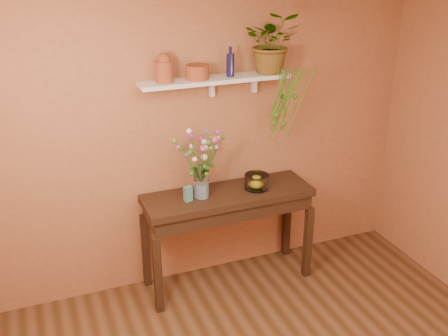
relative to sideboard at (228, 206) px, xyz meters
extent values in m
plane|color=silver|center=(-0.11, -1.73, 1.91)|extent=(4.00, 4.00, 0.00)
cube|color=#B66F3E|center=(-0.11, 0.27, 0.56)|extent=(4.00, 0.04, 2.70)
cube|color=#362415|center=(0.00, 0.00, 0.10)|extent=(1.52, 0.49, 0.07)
cube|color=#362415|center=(0.00, 0.00, 0.00)|extent=(1.46, 0.45, 0.13)
cube|color=#362415|center=(-0.73, -0.21, -0.43)|extent=(0.07, 0.07, 0.73)
cube|color=#362415|center=(0.73, -0.21, -0.43)|extent=(0.07, 0.07, 0.73)
cube|color=#362415|center=(-0.73, 0.21, -0.43)|extent=(0.07, 0.07, 0.73)
cube|color=#362415|center=(0.73, 0.21, -0.43)|extent=(0.07, 0.07, 0.73)
cube|color=white|center=(-0.06, 0.14, 1.13)|extent=(1.30, 0.24, 0.04)
cube|color=white|center=(-0.06, 0.23, 1.04)|extent=(0.04, 0.05, 0.15)
cube|color=white|center=(0.34, 0.23, 1.04)|extent=(0.04, 0.05, 0.15)
cylinder|color=#993A1E|center=(-0.50, 0.13, 1.23)|extent=(0.17, 0.17, 0.17)
sphere|color=#993A1E|center=(-0.50, 0.13, 1.33)|extent=(0.11, 0.11, 0.11)
cylinder|color=#993A1E|center=(-0.22, 0.14, 1.21)|extent=(0.21, 0.21, 0.12)
cylinder|color=#14113B|center=(0.07, 0.13, 1.24)|extent=(0.09, 0.09, 0.19)
cylinder|color=#14113B|center=(0.07, 0.13, 1.37)|extent=(0.03, 0.03, 0.06)
imported|color=#356919|center=(0.45, 0.12, 1.41)|extent=(0.59, 0.55, 0.52)
cylinder|color=#356919|center=(0.49, -0.06, 0.94)|extent=(0.13, 0.24, 0.58)
cylinder|color=#388817|center=(0.54, -0.06, 0.92)|extent=(0.03, 0.34, 0.62)
cylinder|color=#388817|center=(0.52, -0.02, 1.03)|extent=(0.04, 0.08, 0.40)
cylinder|color=#356919|center=(0.47, -0.02, 1.00)|extent=(0.14, 0.09, 0.45)
cylinder|color=#388817|center=(0.42, -0.07, 1.03)|extent=(0.01, 0.21, 0.41)
cylinder|color=#388817|center=(0.46, -0.01, 0.96)|extent=(0.12, 0.07, 0.54)
cylinder|color=#356919|center=(0.54, 0.00, 0.93)|extent=(0.02, 0.13, 0.59)
cylinder|color=#388817|center=(0.42, -0.06, 1.00)|extent=(0.03, 0.26, 0.46)
cylinder|color=#388817|center=(0.64, -0.05, 0.86)|extent=(0.22, 0.15, 0.74)
cylinder|color=#356919|center=(0.48, -0.02, 0.97)|extent=(0.04, 0.08, 0.51)
cylinder|color=#388817|center=(0.50, -0.06, 0.89)|extent=(0.22, 0.12, 0.67)
cylinder|color=#388817|center=(0.54, -0.03, 0.97)|extent=(0.27, 0.15, 0.52)
cylinder|color=#356919|center=(0.52, -0.01, 0.90)|extent=(0.16, 0.14, 0.65)
cylinder|color=#388817|center=(0.52, -0.07, 1.03)|extent=(0.10, 0.22, 0.40)
cylinder|color=#388817|center=(0.60, -0.04, 0.93)|extent=(0.11, 0.14, 0.59)
cylinder|color=#356919|center=(0.48, -0.01, 1.03)|extent=(0.11, 0.06, 0.40)
cylinder|color=#388817|center=(0.43, -0.04, 0.90)|extent=(0.01, 0.15, 0.65)
sphere|color=#356919|center=(0.41, -0.07, 0.82)|extent=(0.05, 0.05, 0.05)
sphere|color=#356919|center=(0.59, -0.06, 0.97)|extent=(0.05, 0.05, 0.05)
sphere|color=#356919|center=(0.52, 0.02, 0.95)|extent=(0.05, 0.05, 0.05)
sphere|color=#356919|center=(0.52, -0.02, 0.71)|extent=(0.05, 0.05, 0.05)
cylinder|color=white|center=(-0.25, 0.00, 0.27)|extent=(0.13, 0.13, 0.28)
cylinder|color=silver|center=(-0.25, 0.00, 0.20)|extent=(0.12, 0.12, 0.13)
cylinder|color=#386B28|center=(-0.24, -0.08, 0.47)|extent=(0.03, 0.18, 0.36)
sphere|color=#5E9A2E|center=(-0.22, -0.17, 0.65)|extent=(0.03, 0.03, 0.03)
cylinder|color=#386B28|center=(-0.24, -0.04, 0.45)|extent=(0.02, 0.09, 0.33)
sphere|color=silver|center=(-0.24, -0.08, 0.62)|extent=(0.05, 0.05, 0.05)
cylinder|color=#386B28|center=(-0.21, -0.07, 0.50)|extent=(0.08, 0.15, 0.42)
sphere|color=#C032A7|center=(-0.17, -0.14, 0.70)|extent=(0.06, 0.06, 0.06)
cylinder|color=#386B28|center=(-0.19, -0.04, 0.49)|extent=(0.13, 0.10, 0.41)
sphere|color=silver|center=(-0.13, -0.09, 0.69)|extent=(0.03, 0.03, 0.03)
cylinder|color=#386B28|center=(-0.19, -0.06, 0.52)|extent=(0.12, 0.13, 0.47)
sphere|color=#C032A7|center=(-0.14, -0.12, 0.76)|extent=(0.04, 0.04, 0.04)
cylinder|color=#386B28|center=(-0.19, -0.02, 0.44)|extent=(0.13, 0.05, 0.31)
sphere|color=silver|center=(-0.13, -0.04, 0.59)|extent=(0.03, 0.03, 0.03)
cylinder|color=#386B28|center=(-0.16, -0.03, 0.49)|extent=(0.18, 0.08, 0.40)
sphere|color=#356919|center=(-0.07, -0.07, 0.69)|extent=(0.04, 0.04, 0.04)
cylinder|color=#386B28|center=(-0.18, 0.00, 0.43)|extent=(0.16, 0.01, 0.29)
sphere|color=#C032A7|center=(-0.10, 0.00, 0.57)|extent=(0.05, 0.05, 0.05)
cylinder|color=#386B28|center=(-0.20, 0.03, 0.45)|extent=(0.10, 0.07, 0.32)
sphere|color=#5E9A2E|center=(-0.16, 0.06, 0.61)|extent=(0.05, 0.05, 0.05)
cylinder|color=#386B28|center=(-0.20, 0.05, 0.49)|extent=(0.10, 0.12, 0.41)
sphere|color=#4B6ED6|center=(-0.15, 0.11, 0.69)|extent=(0.03, 0.03, 0.03)
cylinder|color=#386B28|center=(-0.18, 0.05, 0.46)|extent=(0.13, 0.11, 0.35)
sphere|color=#5E9A2E|center=(-0.12, 0.10, 0.64)|extent=(0.04, 0.04, 0.04)
cylinder|color=#386B28|center=(-0.22, 0.04, 0.45)|extent=(0.06, 0.08, 0.33)
sphere|color=silver|center=(-0.19, 0.07, 0.61)|extent=(0.05, 0.05, 0.05)
cylinder|color=#386B28|center=(-0.23, 0.07, 0.46)|extent=(0.05, 0.15, 0.34)
sphere|color=#C032A7|center=(-0.20, 0.14, 0.62)|extent=(0.05, 0.05, 0.05)
cylinder|color=#386B28|center=(-0.26, 0.15, 0.49)|extent=(0.03, 0.30, 0.41)
sphere|color=silver|center=(-0.27, 0.30, 0.69)|extent=(0.05, 0.05, 0.05)
cylinder|color=#386B28|center=(-0.27, 0.06, 0.47)|extent=(0.05, 0.12, 0.36)
sphere|color=#C032A7|center=(-0.29, 0.11, 0.65)|extent=(0.04, 0.04, 0.04)
cylinder|color=#386B28|center=(-0.28, 0.04, 0.44)|extent=(0.06, 0.08, 0.30)
sphere|color=silver|center=(-0.31, 0.08, 0.59)|extent=(0.05, 0.05, 0.05)
cylinder|color=#386B28|center=(-0.32, 0.06, 0.43)|extent=(0.13, 0.14, 0.28)
sphere|color=#356919|center=(-0.38, 0.13, 0.56)|extent=(0.05, 0.05, 0.05)
cylinder|color=#386B28|center=(-0.28, 0.03, 0.49)|extent=(0.07, 0.07, 0.40)
sphere|color=#C032A7|center=(-0.31, 0.07, 0.69)|extent=(0.06, 0.06, 0.06)
cylinder|color=#386B28|center=(-0.30, 0.01, 0.42)|extent=(0.10, 0.02, 0.27)
sphere|color=#5E9A2E|center=(-0.34, 0.02, 0.55)|extent=(0.05, 0.05, 0.05)
cylinder|color=#386B28|center=(-0.32, -0.01, 0.42)|extent=(0.14, 0.02, 0.27)
sphere|color=#4B6ED6|center=(-0.38, -0.01, 0.55)|extent=(0.03, 0.03, 0.03)
cylinder|color=#386B28|center=(-0.37, 0.00, 0.49)|extent=(0.24, 0.02, 0.40)
sphere|color=#5E9A2E|center=(-0.48, -0.01, 0.69)|extent=(0.05, 0.05, 0.05)
cylinder|color=#386B28|center=(-0.31, -0.02, 0.53)|extent=(0.12, 0.05, 0.48)
sphere|color=silver|center=(-0.36, -0.04, 0.77)|extent=(0.05, 0.05, 0.05)
cylinder|color=#386B28|center=(-0.37, -0.07, 0.49)|extent=(0.24, 0.16, 0.40)
sphere|color=#C032A7|center=(-0.49, -0.15, 0.68)|extent=(0.03, 0.03, 0.03)
cylinder|color=#386B28|center=(-0.31, -0.08, 0.43)|extent=(0.11, 0.18, 0.29)
sphere|color=silver|center=(-0.36, -0.17, 0.57)|extent=(0.04, 0.04, 0.04)
cylinder|color=#386B28|center=(-0.27, -0.10, 0.47)|extent=(0.05, 0.20, 0.38)
sphere|color=#C032A7|center=(-0.30, -0.20, 0.66)|extent=(0.05, 0.05, 0.05)
cylinder|color=#386B28|center=(-0.26, -0.06, 0.42)|extent=(0.02, 0.12, 0.27)
sphere|color=silver|center=(-0.26, -0.12, 0.55)|extent=(0.05, 0.05, 0.05)
sphere|color=#356919|center=(-0.25, -0.07, 0.45)|extent=(0.04, 0.04, 0.04)
sphere|color=#356919|center=(-0.13, 0.05, 0.40)|extent=(0.04, 0.04, 0.04)
sphere|color=#356919|center=(-0.34, -0.02, 0.44)|extent=(0.04, 0.04, 0.04)
sphere|color=#356919|center=(-0.22, -0.06, 0.37)|extent=(0.04, 0.04, 0.04)
sphere|color=#356919|center=(-0.22, -0.06, 0.43)|extent=(0.04, 0.04, 0.04)
sphere|color=#356919|center=(-0.35, -0.03, 0.38)|extent=(0.04, 0.04, 0.04)
cylinder|color=white|center=(0.27, -0.02, 0.20)|extent=(0.22, 0.22, 0.13)
cylinder|color=white|center=(0.27, -0.02, 0.14)|extent=(0.22, 0.22, 0.01)
sphere|color=yellow|center=(0.28, 0.00, 0.18)|extent=(0.08, 0.08, 0.08)
cube|color=teal|center=(-0.38, -0.03, 0.20)|extent=(0.08, 0.07, 0.13)
camera|label=1|loc=(-1.60, -3.93, 2.16)|focal=42.26mm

